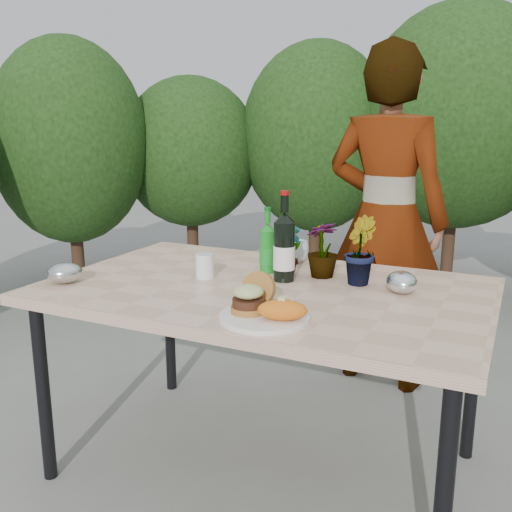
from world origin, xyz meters
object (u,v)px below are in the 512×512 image
at_px(dinner_plate, 264,317).
at_px(person, 386,220).
at_px(patio_table, 265,300).
at_px(wine_bottle, 284,248).

distance_m(dinner_plate, person, 1.34).
height_order(dinner_plate, person, person).
height_order(patio_table, person, person).
height_order(dinner_plate, wine_bottle, wine_bottle).
xyz_separation_m(wine_bottle, person, (0.18, 0.90, -0.02)).
distance_m(patio_table, person, 1.03).
xyz_separation_m(dinner_plate, wine_bottle, (-0.12, 0.43, 0.12)).
distance_m(dinner_plate, wine_bottle, 0.46).
xyz_separation_m(patio_table, person, (0.21, 0.99, 0.17)).
bearing_deg(patio_table, person, 77.82).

